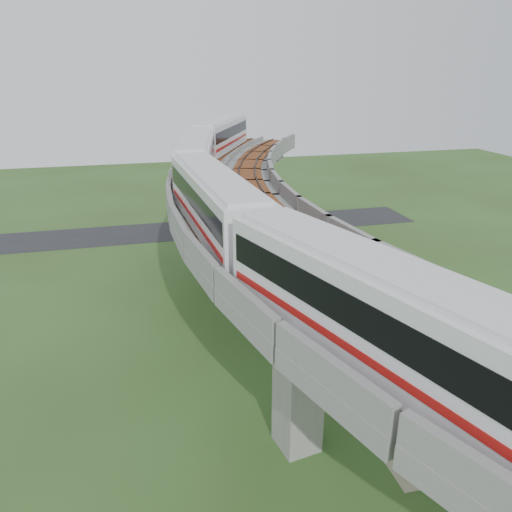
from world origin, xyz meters
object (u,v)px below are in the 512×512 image
at_px(car_red, 481,331).
at_px(car_dark, 369,278).
at_px(car_white, 445,430).
at_px(metro_train, 234,176).

distance_m(car_red, car_dark, 12.29).
bearing_deg(car_white, car_dark, 70.75).
bearing_deg(metro_train, car_dark, 21.02).
bearing_deg(car_dark, car_white, 161.23).
relative_size(car_white, car_dark, 0.71).
height_order(car_white, car_dark, car_dark).
relative_size(metro_train, car_dark, 14.40).
xyz_separation_m(car_white, car_red, (9.01, 8.92, 0.17)).
bearing_deg(car_dark, metro_train, 107.09).
distance_m(car_white, car_red, 12.68).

